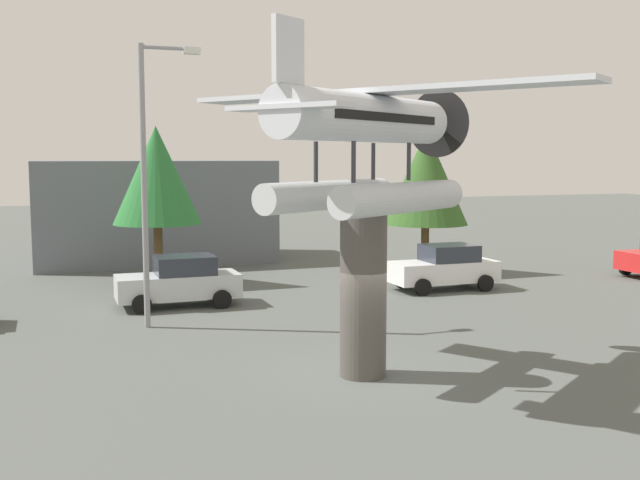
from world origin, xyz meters
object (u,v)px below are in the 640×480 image
(car_mid_silver, at_px, (180,281))
(tree_east, at_px, (157,176))
(car_far_white, at_px, (445,267))
(storefront_building, at_px, (153,211))
(tree_center_back, at_px, (426,178))
(floatplane_monument, at_px, (367,139))
(display_pedestal, at_px, (363,294))
(streetlight_primary, at_px, (150,166))

(car_mid_silver, height_order, tree_east, tree_east)
(car_far_white, relative_size, storefront_building, 0.37)
(car_mid_silver, relative_size, car_far_white, 1.00)
(tree_center_back, bearing_deg, floatplane_monument, -122.55)
(car_far_white, xyz_separation_m, storefront_building, (-9.58, 12.29, 1.61))
(tree_east, bearing_deg, car_mid_silver, -89.35)
(storefront_building, bearing_deg, tree_east, -96.01)
(display_pedestal, relative_size, storefront_building, 0.35)
(car_mid_silver, bearing_deg, tree_east, -89.35)
(streetlight_primary, height_order, tree_center_back, streetlight_primary)
(streetlight_primary, bearing_deg, tree_east, 81.02)
(streetlight_primary, distance_m, storefront_building, 15.39)
(streetlight_primary, bearing_deg, floatplane_monument, -59.14)
(floatplane_monument, xyz_separation_m, storefront_building, (-2.10, 21.93, -3.09))
(car_far_white, height_order, tree_center_back, tree_center_back)
(display_pedestal, distance_m, floatplane_monument, 3.63)
(tree_east, height_order, tree_center_back, tree_east)
(storefront_building, xyz_separation_m, tree_center_back, (10.88, -8.16, 1.75))
(tree_center_back, bearing_deg, car_far_white, -107.50)
(storefront_building, bearing_deg, display_pedestal, -84.84)
(display_pedestal, height_order, car_far_white, display_pedestal)
(storefront_building, distance_m, tree_east, 7.53)
(car_far_white, xyz_separation_m, streetlight_primary, (-11.58, -2.79, 4.00))
(display_pedestal, xyz_separation_m, streetlight_primary, (-3.99, 6.93, 2.93))
(floatplane_monument, relative_size, storefront_building, 0.82)
(display_pedestal, distance_m, tree_east, 15.22)
(car_mid_silver, relative_size, storefront_building, 0.37)
(storefront_building, bearing_deg, car_far_white, -52.05)
(streetlight_primary, distance_m, tree_east, 7.95)
(tree_east, bearing_deg, floatplane_monument, -79.00)
(car_mid_silver, bearing_deg, display_pedestal, 105.23)
(floatplane_monument, distance_m, car_far_white, 13.08)
(car_mid_silver, bearing_deg, streetlight_primary, 66.45)
(display_pedestal, distance_m, car_far_white, 12.38)
(tree_east, relative_size, tree_center_back, 1.01)
(streetlight_primary, height_order, tree_east, streetlight_primary)
(tree_east, bearing_deg, tree_center_back, -4.55)
(car_mid_silver, relative_size, tree_center_back, 0.66)
(display_pedestal, height_order, floatplane_monument, floatplane_monument)
(storefront_building, height_order, tree_east, tree_east)
(display_pedestal, relative_size, streetlight_primary, 0.46)
(display_pedestal, xyz_separation_m, car_mid_silver, (-2.69, 9.90, -1.07))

